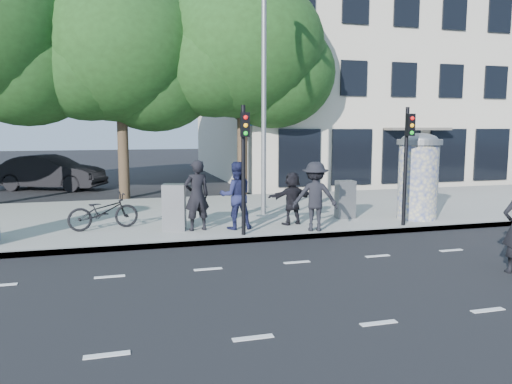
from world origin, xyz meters
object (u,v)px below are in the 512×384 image
object	(u,v)px
ad_column_right	(418,174)
cabinet_right	(345,199)
traffic_pole_far	(407,154)
ped_d	(315,196)
bicycle	(103,211)
car_mid	(50,172)
ped_c	(236,196)
cabinet_left	(174,207)
ped_f	(292,198)
traffic_pole_near	(244,156)
street_lamp	(264,69)
ped_b	(197,195)

from	to	relation	value
ad_column_right	cabinet_right	size ratio (longest dim) A/B	2.25
traffic_pole_far	ped_d	world-z (taller)	traffic_pole_far
bicycle	car_mid	xyz separation A→B (m)	(-2.67, 11.17, 0.17)
ped_c	cabinet_left	xyz separation A→B (m)	(-1.68, 0.30, -0.30)
cabinet_right	car_mid	xyz separation A→B (m)	(-9.94, 11.37, 0.09)
ad_column_right	ped_d	world-z (taller)	ad_column_right
ad_column_right	ped_f	size ratio (longest dim) A/B	1.71
ped_f	car_mid	bearing A→B (deg)	-67.42
bicycle	cabinet_left	distance (m)	2.00
bicycle	traffic_pole_near	bearing A→B (deg)	-130.36
ped_d	bicycle	world-z (taller)	ped_d
ped_c	bicycle	xyz separation A→B (m)	(-3.58, 0.94, -0.44)
traffic_pole_far	ped_d	distance (m)	3.00
traffic_pole_near	street_lamp	world-z (taller)	street_lamp
ped_c	street_lamp	bearing A→B (deg)	-123.74
ad_column_right	traffic_pole_near	world-z (taller)	traffic_pole_near
ped_c	car_mid	xyz separation A→B (m)	(-6.24, 12.11, -0.26)
cabinet_right	ped_d	bearing A→B (deg)	-133.51
car_mid	cabinet_right	bearing A→B (deg)	-115.71
ped_f	car_mid	size ratio (longest dim) A/B	0.31
street_lamp	cabinet_right	xyz separation A→B (m)	(2.28, -1.24, -4.06)
ped_c	ped_f	distance (m)	1.75
ad_column_right	traffic_pole_near	bearing A→B (deg)	-171.11
traffic_pole_far	cabinet_left	world-z (taller)	traffic_pole_far
car_mid	ad_column_right	bearing A→B (deg)	-111.88
street_lamp	ped_f	size ratio (longest dim) A/B	5.18
ped_c	bicycle	bearing A→B (deg)	-12.84
ad_column_right	street_lamp	distance (m)	5.81
ped_f	bicycle	world-z (taller)	ped_f
traffic_pole_far	ped_b	world-z (taller)	traffic_pole_far
cabinet_left	cabinet_right	distance (m)	5.39
traffic_pole_far	street_lamp	distance (m)	5.12
cabinet_left	ad_column_right	bearing A→B (deg)	12.70
traffic_pole_near	cabinet_left	size ratio (longest dim) A/B	2.66
street_lamp	ped_f	world-z (taller)	street_lamp
ped_b	ped_f	size ratio (longest dim) A/B	1.26
traffic_pole_near	ped_f	world-z (taller)	traffic_pole_near
traffic_pole_near	ped_c	bearing A→B (deg)	90.85
ped_f	cabinet_left	xyz separation A→B (m)	(-3.42, 0.11, -0.13)
ped_d	cabinet_right	bearing A→B (deg)	-119.65
traffic_pole_near	bicycle	xyz separation A→B (m)	(-3.59, 1.81, -1.57)
street_lamp	cabinet_right	world-z (taller)	street_lamp
ped_c	car_mid	size ratio (longest dim) A/B	0.37
ped_d	traffic_pole_near	bearing A→B (deg)	18.97
bicycle	cabinet_right	world-z (taller)	cabinet_right
ped_c	traffic_pole_near	bearing A→B (deg)	92.71
traffic_pole_near	cabinet_right	xyz separation A→B (m)	(3.68, 1.60, -1.49)
traffic_pole_far	ped_f	xyz separation A→B (m)	(-3.08, 1.06, -1.31)
traffic_pole_near	ped_b	size ratio (longest dim) A/B	1.74
bicycle	cabinet_right	size ratio (longest dim) A/B	1.64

